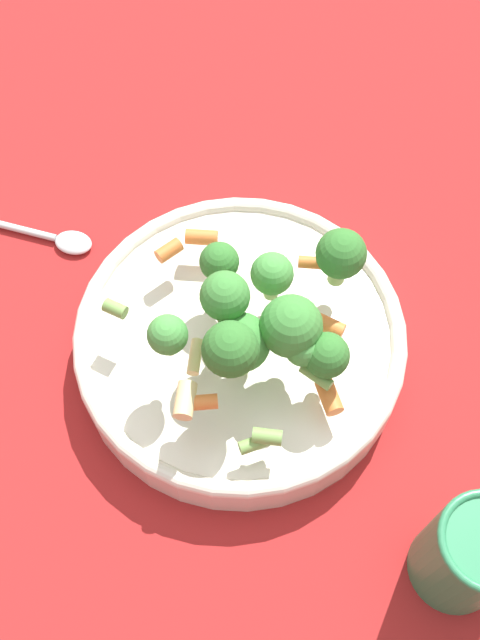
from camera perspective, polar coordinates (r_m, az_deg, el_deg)
ground_plane at (r=0.66m, az=-0.00°, el=-2.54°), size 3.00×3.00×0.00m
bowl at (r=0.64m, az=-0.00°, el=-1.60°), size 0.28×0.28×0.05m
pasta_salad at (r=0.56m, az=1.87°, el=0.12°), size 0.19×0.20×0.09m
cup at (r=0.57m, az=17.13°, el=-16.72°), size 0.07×0.07×0.10m
spoon at (r=0.74m, az=-15.19°, el=6.38°), size 0.03×0.18×0.01m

